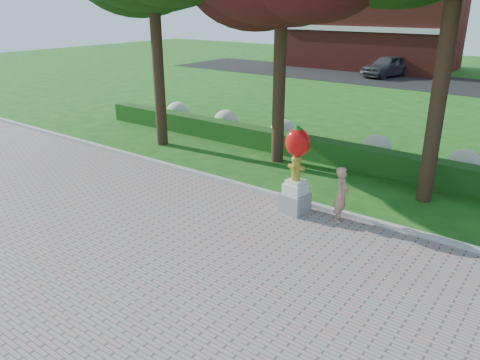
# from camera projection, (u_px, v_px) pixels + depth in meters

# --- Properties ---
(ground) EXTENTS (100.00, 100.00, 0.00)m
(ground) POSITION_uv_depth(u_px,v_px,m) (215.00, 236.00, 11.80)
(ground) COLOR #175014
(ground) RESTS_ON ground
(walkway) EXTENTS (40.00, 14.00, 0.04)m
(walkway) POSITION_uv_depth(u_px,v_px,m) (79.00, 314.00, 8.80)
(walkway) COLOR gray
(walkway) RESTS_ON ground
(curb) EXTENTS (40.00, 0.18, 0.15)m
(curb) POSITION_uv_depth(u_px,v_px,m) (279.00, 196.00, 14.02)
(curb) COLOR #ADADA5
(curb) RESTS_ON ground
(lawn_hedge) EXTENTS (24.00, 0.70, 0.80)m
(lawn_hedge) POSITION_uv_depth(u_px,v_px,m) (339.00, 154.00, 16.89)
(lawn_hedge) COLOR #204313
(lawn_hedge) RESTS_ON ground
(hydrangea_row) EXTENTS (20.10, 1.10, 0.99)m
(hydrangea_row) POSITION_uv_depth(u_px,v_px,m) (365.00, 146.00, 17.27)
(hydrangea_row) COLOR #B9BB8E
(hydrangea_row) RESTS_ON ground
(street) EXTENTS (50.00, 8.00, 0.02)m
(street) POSITION_uv_depth(u_px,v_px,m) (471.00, 87.00, 32.73)
(street) COLOR black
(street) RESTS_ON ground
(building_left) EXTENTS (14.00, 8.00, 7.00)m
(building_left) POSITION_uv_depth(u_px,v_px,m) (372.00, 27.00, 41.59)
(building_left) COLOR maroon
(building_left) RESTS_ON ground
(hydrant_sculpture) EXTENTS (0.73, 0.73, 2.46)m
(hydrant_sculpture) POSITION_uv_depth(u_px,v_px,m) (296.00, 167.00, 12.61)
(hydrant_sculpture) COLOR gray
(hydrant_sculpture) RESTS_ON walkway
(woman) EXTENTS (0.45, 0.61, 1.51)m
(woman) POSITION_uv_depth(u_px,v_px,m) (342.00, 195.00, 12.25)
(woman) COLOR tan
(woman) RESTS_ON walkway
(parked_car) EXTENTS (3.19, 5.19, 1.65)m
(parked_car) POSITION_uv_depth(u_px,v_px,m) (387.00, 66.00, 36.91)
(parked_car) COLOR #414449
(parked_car) RESTS_ON street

